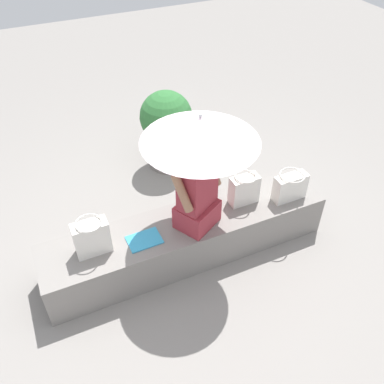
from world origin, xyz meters
name	(u,v)px	position (x,y,z in m)	size (l,w,h in m)	color
ground_plane	(187,253)	(0.00, 0.00, 0.00)	(14.00, 14.00, 0.00)	gray
stone_bench	(187,238)	(0.00, 0.00, 0.21)	(2.60, 0.54, 0.42)	gray
person_seated	(197,189)	(0.07, -0.05, 0.80)	(0.51, 0.41, 0.90)	#992D38
parasol	(200,129)	(0.09, -0.05, 1.37)	(0.91, 0.91, 1.09)	#B7B7BC
handbag_black	(290,187)	(0.99, -0.10, 0.55)	(0.31, 0.23, 0.28)	silver
tote_bag_canvas	(244,189)	(0.58, 0.03, 0.56)	(0.26, 0.20, 0.30)	silver
shoulder_bag_spare	(92,237)	(-0.83, 0.00, 0.58)	(0.28, 0.21, 0.33)	silver
magazine	(144,240)	(-0.42, -0.06, 0.42)	(0.28, 0.20, 0.01)	#339ED1
planter_near	(167,127)	(0.36, 1.39, 0.51)	(0.59, 0.59, 0.93)	gray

